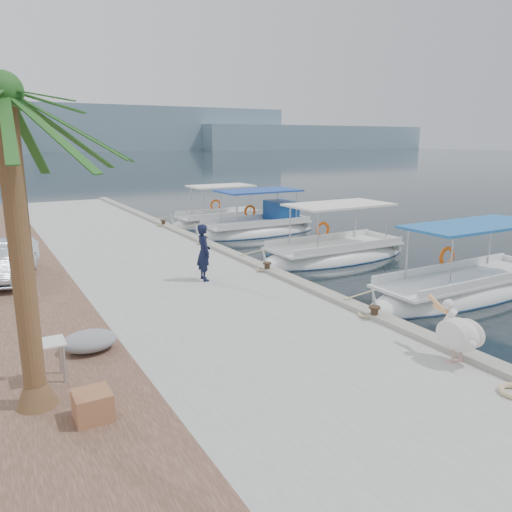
% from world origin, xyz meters
% --- Properties ---
extents(ground, '(400.00, 400.00, 0.00)m').
position_xyz_m(ground, '(0.00, 0.00, 0.00)').
color(ground, black).
rests_on(ground, ground).
extents(concrete_quay, '(6.00, 40.00, 0.50)m').
position_xyz_m(concrete_quay, '(-3.00, 5.00, 0.25)').
color(concrete_quay, '#999994').
rests_on(concrete_quay, ground).
extents(quay_curb, '(0.44, 40.00, 0.12)m').
position_xyz_m(quay_curb, '(-0.22, 5.00, 0.56)').
color(quay_curb, gray).
rests_on(quay_curb, concrete_quay).
extents(distant_hills, '(330.00, 60.00, 18.00)m').
position_xyz_m(distant_hills, '(29.61, 201.49, 7.61)').
color(distant_hills, gray).
rests_on(distant_hills, ground).
extents(fishing_caique_b, '(7.80, 2.17, 2.83)m').
position_xyz_m(fishing_caique_b, '(4.48, -2.31, 0.12)').
color(fishing_caique_b, white).
rests_on(fishing_caique_b, ground).
extents(fishing_caique_c, '(6.81, 2.52, 2.83)m').
position_xyz_m(fishing_caique_c, '(4.00, 3.51, 0.12)').
color(fishing_caique_c, white).
rests_on(fishing_caique_c, ground).
extents(fishing_caique_d, '(6.78, 2.48, 2.83)m').
position_xyz_m(fishing_caique_d, '(4.08, 9.87, 0.19)').
color(fishing_caique_d, white).
rests_on(fishing_caique_d, ground).
extents(fishing_caique_e, '(5.76, 2.24, 2.83)m').
position_xyz_m(fishing_caique_e, '(3.47, 13.14, 0.13)').
color(fishing_caique_e, white).
rests_on(fishing_caique_e, ground).
extents(mooring_bollards, '(0.28, 20.28, 0.33)m').
position_xyz_m(mooring_bollards, '(-0.35, 1.50, 0.69)').
color(mooring_bollards, black).
rests_on(mooring_bollards, concrete_quay).
extents(pelican, '(0.70, 1.49, 1.15)m').
position_xyz_m(pelican, '(-0.59, -6.04, 1.09)').
color(pelican, tan).
rests_on(pelican, concrete_quay).
extents(fisherman, '(0.47, 0.67, 1.74)m').
position_xyz_m(fisherman, '(-2.49, 1.67, 1.37)').
color(fisherman, black).
rests_on(fisherman, concrete_quay).
extents(date_palm, '(4.60, 4.60, 5.77)m').
position_xyz_m(date_palm, '(-7.86, -3.79, 5.32)').
color(date_palm, brown).
rests_on(date_palm, cobblestone_strip).
extents(parked_car, '(2.24, 3.85, 1.20)m').
position_xyz_m(parked_car, '(-7.73, 4.71, 1.10)').
color(parked_car, '#B2C0CC').
rests_on(parked_car, cobblestone_strip).
extents(wooden_crate, '(0.55, 0.55, 0.44)m').
position_xyz_m(wooden_crate, '(-7.15, -4.65, 0.72)').
color(wooden_crate, brown).
rests_on(wooden_crate, cobblestone_strip).
extents(tarp_bundle, '(1.10, 0.90, 0.40)m').
position_xyz_m(tarp_bundle, '(-6.65, -1.98, 0.70)').
color(tarp_bundle, gray).
rests_on(tarp_bundle, cobblestone_strip).
extents(folding_table, '(0.55, 0.55, 0.73)m').
position_xyz_m(folding_table, '(-7.53, -2.98, 1.02)').
color(folding_table, silver).
rests_on(folding_table, cobblestone_strip).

